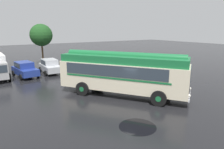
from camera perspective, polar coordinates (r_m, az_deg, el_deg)
name	(u,v)px	position (r m, az deg, el deg)	size (l,w,h in m)	color
ground_plane	(132,96)	(15.92, 5.87, -6.26)	(120.00, 120.00, 0.00)	black
vintage_bus	(122,72)	(15.72, 3.02, 0.72)	(7.77, 9.67, 3.49)	beige
car_near_left	(25,69)	(24.05, -23.65, 1.40)	(2.42, 4.41, 1.66)	navy
car_mid_left	(50,66)	(25.01, -17.30, 2.32)	(1.97, 4.20, 1.66)	#B7BABF
car_mid_right	(71,64)	(25.53, -11.55, 2.86)	(2.03, 4.24, 1.66)	#4C5156
car_far_right	(91,62)	(27.07, -6.10, 3.61)	(2.03, 4.24, 1.66)	navy
tree_centre	(42,35)	(31.16, -19.38, 10.53)	(3.21, 3.19, 5.90)	#4C3823
puddle_patch	(138,127)	(11.35, 7.30, -14.56)	(2.06, 2.06, 0.01)	black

